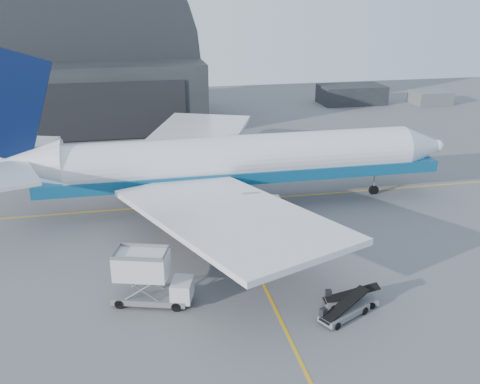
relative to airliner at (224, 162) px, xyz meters
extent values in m
plane|color=#565659|center=(0.09, -18.77, -5.43)|extent=(200.00, 200.00, 0.00)
cube|color=gold|center=(0.09, 1.23, -5.42)|extent=(80.00, 0.25, 0.02)
cube|color=gold|center=(0.09, -20.77, -5.42)|extent=(0.25, 40.00, 0.02)
cube|color=black|center=(-21.91, 46.23, 0.57)|extent=(50.00, 28.00, 12.00)
cube|color=black|center=(-21.91, 32.13, -0.43)|extent=(42.00, 0.40, 9.50)
cube|color=black|center=(38.09, 53.23, -5.43)|extent=(14.00, 8.00, 4.00)
cube|color=slate|center=(55.09, 49.23, -5.43)|extent=(8.00, 6.00, 2.80)
cylinder|color=white|center=(2.26, 0.00, 0.32)|extent=(39.77, 5.30, 5.30)
cone|color=white|center=(24.58, 0.00, 0.32)|extent=(4.86, 5.30, 5.30)
sphere|color=white|center=(26.79, 0.00, 0.32)|extent=(1.55, 1.55, 1.55)
cone|color=white|center=(-21.49, 0.00, 0.98)|extent=(7.73, 5.30, 5.30)
cube|color=black|center=(23.25, 0.00, 0.98)|extent=(2.87, 2.43, 0.77)
cube|color=navy|center=(2.26, 0.00, -1.40)|extent=(46.40, 5.36, 1.33)
cube|color=white|center=(-2.16, -13.26, -0.79)|extent=(20.37, 27.09, 1.61)
cube|color=white|center=(-2.16, 13.26, -0.79)|extent=(20.37, 27.09, 1.61)
cube|color=white|center=(-22.04, -4.97, 1.64)|extent=(6.76, 9.25, 0.39)
cube|color=white|center=(-22.04, 4.97, 1.64)|extent=(6.76, 9.25, 0.39)
cube|color=#071338|center=(-22.60, 0.00, 7.50)|extent=(10.24, 0.55, 12.73)
cylinder|color=gray|center=(1.16, -8.84, -2.56)|extent=(5.74, 2.98, 2.98)
cylinder|color=gray|center=(1.16, 8.84, -2.56)|extent=(5.74, 2.98, 2.98)
cylinder|color=#A5A5AA|center=(18.83, 0.00, -3.88)|extent=(0.31, 0.31, 3.09)
cylinder|color=black|center=(18.83, 0.00, -4.93)|extent=(1.22, 0.39, 1.22)
cylinder|color=black|center=(0.05, -3.54, -4.82)|extent=(1.44, 0.50, 1.44)
cylinder|color=black|center=(0.05, 3.54, -4.82)|extent=(1.44, 0.50, 1.44)
cube|color=slate|center=(-9.57, -19.27, -4.88)|extent=(6.44, 4.03, 0.50)
cube|color=silver|center=(-7.08, -20.02, -4.08)|extent=(2.20, 2.67, 1.60)
cube|color=black|center=(-6.36, -20.23, -3.83)|extent=(0.62, 1.84, 0.90)
cube|color=silver|center=(-10.15, -19.10, -2.03)|extent=(4.75, 3.61, 2.00)
cylinder|color=black|center=(-7.67, -20.94, -5.03)|extent=(0.85, 0.52, 0.80)
cylinder|color=black|center=(-7.07, -18.93, -5.03)|extent=(0.85, 0.52, 0.80)
cylinder|color=black|center=(-12.08, -19.61, -5.03)|extent=(0.85, 0.52, 0.80)
cylinder|color=black|center=(-11.48, -17.60, -5.03)|extent=(0.85, 0.52, 0.80)
cube|color=black|center=(4.53, -11.36, -4.91)|extent=(4.04, 2.56, 0.85)
cube|color=silver|center=(5.09, -11.44, -4.15)|extent=(1.54, 1.87, 0.85)
cylinder|color=black|center=(5.73, -12.48, -5.05)|extent=(0.89, 0.44, 0.85)
cylinder|color=black|center=(5.97, -10.59, -5.05)|extent=(0.89, 0.44, 0.85)
cylinder|color=black|center=(3.09, -12.13, -5.05)|extent=(0.89, 0.44, 0.85)
cylinder|color=black|center=(3.33, -10.25, -5.05)|extent=(0.89, 0.44, 0.85)
cube|color=slate|center=(5.02, -24.48, -4.97)|extent=(4.65, 3.40, 0.45)
cube|color=black|center=(5.02, -24.48, -4.27)|extent=(4.67, 3.08, 1.29)
cube|color=black|center=(3.15, -24.82, -4.47)|extent=(0.63, 0.59, 0.61)
cylinder|color=black|center=(6.78, -24.36, -5.12)|extent=(0.65, 0.50, 0.61)
cylinder|color=black|center=(6.13, -23.10, -5.12)|extent=(0.65, 0.50, 0.61)
cylinder|color=black|center=(3.91, -25.85, -5.12)|extent=(0.65, 0.50, 0.61)
cylinder|color=black|center=(3.26, -24.59, -5.12)|extent=(0.65, 0.50, 0.61)
cube|color=slate|center=(6.19, -22.96, -5.00)|extent=(4.33, 1.82, 0.43)
cube|color=black|center=(6.19, -22.96, -4.33)|extent=(4.56, 1.37, 1.23)
cube|color=black|center=(4.52, -22.27, -4.52)|extent=(0.51, 0.43, 0.58)
cylinder|color=black|center=(7.65, -23.77, -5.14)|extent=(0.60, 0.29, 0.58)
cylinder|color=black|center=(7.78, -22.43, -5.14)|extent=(0.60, 0.29, 0.58)
cylinder|color=black|center=(4.60, -23.48, -5.14)|extent=(0.60, 0.29, 0.58)
cylinder|color=black|center=(4.72, -22.15, -5.14)|extent=(0.60, 0.29, 0.58)
cube|color=#DD4606|center=(2.77, -15.08, -5.41)|extent=(0.41, 0.41, 0.03)
cone|color=#DD4606|center=(2.77, -15.08, -5.13)|extent=(0.41, 0.41, 0.59)
camera|label=1|loc=(-10.10, -57.49, 18.58)|focal=40.00mm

